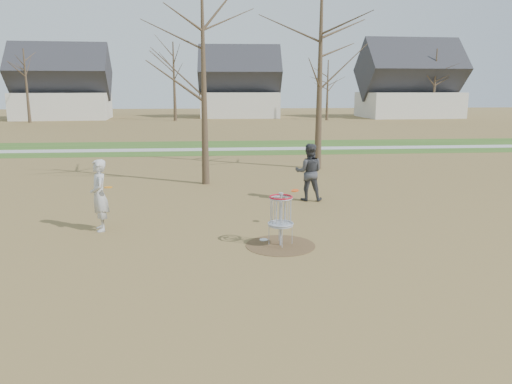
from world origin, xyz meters
The scene contains 11 objects.
ground centered at (0.00, 0.00, 0.00)m, with size 160.00×160.00×0.00m, color brown.
green_band centered at (0.00, 21.00, 0.01)m, with size 160.00×8.00×0.01m, color #2D5119.
footpath centered at (0.00, 20.00, 0.01)m, with size 160.00×1.50×0.01m, color #9E9E99.
dirt_circle centered at (0.00, 0.00, 0.01)m, with size 1.80×1.80×0.01m, color #47331E.
player_standing centered at (-4.89, 1.82, 1.02)m, with size 0.74×0.49×2.03m, color #B7B7B7.
player_throwing centered at (1.71, 5.08, 1.02)m, with size 0.99×0.77×2.04m, color #393A3F.
disc_grounded centered at (-0.38, 0.46, 0.02)m, with size 0.22×0.22×0.02m, color silver.
discs_in_play centered at (-1.84, 1.71, 1.17)m, with size 5.46×0.38×0.27m.
disc_golf_basket centered at (0.00, 0.00, 0.91)m, with size 0.64×0.64×1.35m.
bare_trees centered at (1.78, 35.79, 5.35)m, with size 52.62×44.98×9.00m.
houses_row centered at (4.32, 52.56, 3.52)m, with size 56.51×10.01×7.26m.
Camera 1 is at (-1.70, -12.17, 4.03)m, focal length 35.00 mm.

